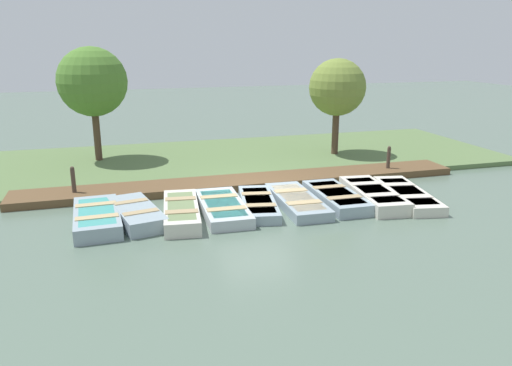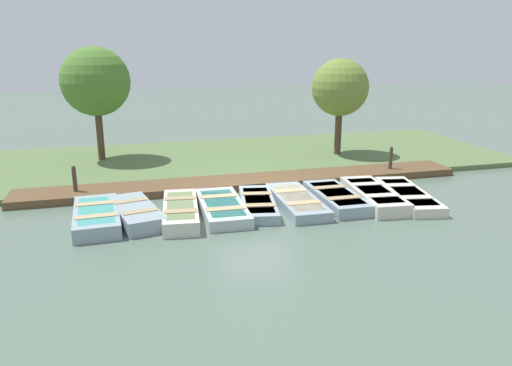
{
  "view_description": "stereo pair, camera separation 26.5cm",
  "coord_description": "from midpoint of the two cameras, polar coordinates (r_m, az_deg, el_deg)",
  "views": [
    {
      "loc": [
        15.34,
        -4.48,
        5.0
      ],
      "look_at": [
        0.74,
        -0.24,
        0.65
      ],
      "focal_mm": 35.0,
      "sensor_mm": 36.0,
      "label": 1
    },
    {
      "loc": [
        15.41,
        -4.22,
        5.0
      ],
      "look_at": [
        0.74,
        -0.24,
        0.65
      ],
      "focal_mm": 35.0,
      "sensor_mm": 36.0,
      "label": 2
    }
  ],
  "objects": [
    {
      "name": "rowboat_3",
      "position": [
        15.03,
        -3.39,
        -2.79
      ],
      "size": [
        3.25,
        1.34,
        0.35
      ],
      "rotation": [
        0.0,
        0.0,
        -0.03
      ],
      "color": "#B2BCC1",
      "rests_on": "ground_plane"
    },
    {
      "name": "dock_walkway",
      "position": [
        17.84,
        -0.47,
        0.12
      ],
      "size": [
        1.53,
        15.85,
        0.26
      ],
      "color": "brown",
      "rests_on": "ground_plane"
    },
    {
      "name": "rowboat_0",
      "position": [
        14.78,
        -17.26,
        -3.66
      ],
      "size": [
        3.04,
        1.36,
        0.44
      ],
      "rotation": [
        0.0,
        0.0,
        0.04
      ],
      "color": "#8C9EA8",
      "rests_on": "ground_plane"
    },
    {
      "name": "rowboat_2",
      "position": [
        14.69,
        -8.1,
        -3.2
      ],
      "size": [
        3.26,
        1.33,
        0.44
      ],
      "rotation": [
        0.0,
        0.0,
        -0.11
      ],
      "color": "beige",
      "rests_on": "ground_plane"
    },
    {
      "name": "rowboat_1",
      "position": [
        14.78,
        -13.09,
        -3.33
      ],
      "size": [
        2.95,
        1.62,
        0.44
      ],
      "rotation": [
        0.0,
        0.0,
        0.21
      ],
      "color": "#8C9EA8",
      "rests_on": "ground_plane"
    },
    {
      "name": "mooring_post_near",
      "position": [
        17.21,
        -19.58,
        0.09
      ],
      "size": [
        0.14,
        0.14,
        1.12
      ],
      "color": "#47382D",
      "rests_on": "ground_plane"
    },
    {
      "name": "mooring_post_far",
      "position": [
        19.83,
        15.49,
        2.47
      ],
      "size": [
        0.14,
        0.14,
        1.12
      ],
      "color": "#47382D",
      "rests_on": "ground_plane"
    },
    {
      "name": "rowboat_8",
      "position": [
        16.93,
        17.41,
        -1.37
      ],
      "size": [
        3.72,
        1.68,
        0.34
      ],
      "rotation": [
        0.0,
        0.0,
        -0.18
      ],
      "color": "beige",
      "rests_on": "ground_plane"
    },
    {
      "name": "park_tree_far_left",
      "position": [
        21.45,
        -17.53,
        10.95
      ],
      "size": [
        2.77,
        2.77,
        4.8
      ],
      "color": "#4C3828",
      "rests_on": "ground_plane"
    },
    {
      "name": "park_tree_left",
      "position": [
        21.86,
        9.94,
        10.65
      ],
      "size": [
        2.42,
        2.42,
        4.3
      ],
      "color": "#4C3828",
      "rests_on": "ground_plane"
    },
    {
      "name": "rowboat_4",
      "position": [
        15.37,
        0.72,
        -2.39
      ],
      "size": [
        3.23,
        1.53,
        0.33
      ],
      "rotation": [
        0.0,
        0.0,
        -0.18
      ],
      "color": "#8C9EA8",
      "rests_on": "ground_plane"
    },
    {
      "name": "rowboat_6",
      "position": [
        16.08,
        9.63,
        -1.66
      ],
      "size": [
        3.12,
        1.22,
        0.39
      ],
      "rotation": [
        0.0,
        0.0,
        -0.02
      ],
      "color": "#8C9EA8",
      "rests_on": "ground_plane"
    },
    {
      "name": "ground_plane",
      "position": [
        16.75,
        0.6,
        -1.4
      ],
      "size": [
        80.0,
        80.0,
        0.0
      ],
      "primitive_type": "plane",
      "color": "#566B5B"
    },
    {
      "name": "rowboat_5",
      "position": [
        15.66,
        5.16,
        -2.08
      ],
      "size": [
        3.39,
        1.26,
        0.34
      ],
      "rotation": [
        0.0,
        0.0,
        -0.03
      ],
      "color": "#8C9EA8",
      "rests_on": "ground_plane"
    },
    {
      "name": "shore_bank",
      "position": [
        21.41,
        -3.04,
        2.71
      ],
      "size": [
        8.0,
        24.0,
        0.2
      ],
      "color": "#567042",
      "rests_on": "ground_plane"
    },
    {
      "name": "rowboat_7",
      "position": [
        16.46,
        13.74,
        -1.39
      ],
      "size": [
        3.47,
        1.46,
        0.43
      ],
      "rotation": [
        0.0,
        0.0,
        -0.1
      ],
      "color": "beige",
      "rests_on": "ground_plane"
    }
  ]
}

